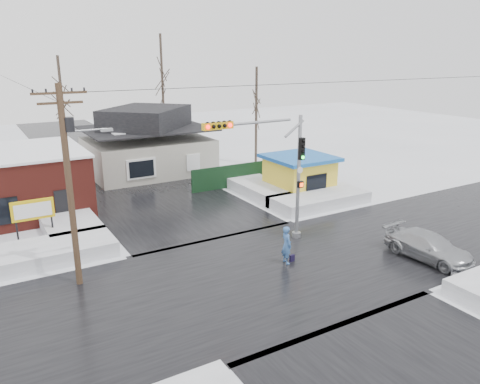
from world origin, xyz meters
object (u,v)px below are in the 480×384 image
pedestrian (286,245)px  car (428,247)px  kiosk (299,174)px  traffic_signal (276,163)px  marquee_sign (33,211)px  utility_pole (70,176)px

pedestrian → car: pedestrian is taller
kiosk → pedestrian: kiosk is taller
traffic_signal → car: size_ratio=1.50×
car → marquee_sign: bearing=139.6°
kiosk → marquee_sign: bearing=-178.4°
traffic_signal → kiosk: (7.07, 7.03, -3.08)m
marquee_sign → car: 21.01m
traffic_signal → car: traffic_signal is taller
pedestrian → marquee_sign: bearing=56.9°
pedestrian → kiosk: bearing=-32.6°
kiosk → car: bearing=-96.8°
utility_pole → pedestrian: 10.69m
kiosk → utility_pole: bearing=-159.6°
marquee_sign → pedestrian: 13.83m
traffic_signal → utility_pole: (-10.36, 0.53, 0.57)m
traffic_signal → kiosk: bearing=44.8°
pedestrian → car: size_ratio=0.42×
utility_pole → marquee_sign: 6.87m
kiosk → pedestrian: 12.46m
traffic_signal → utility_pole: bearing=177.1°
traffic_signal → pedestrian: bearing=-111.5°
traffic_signal → kiosk: 10.43m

